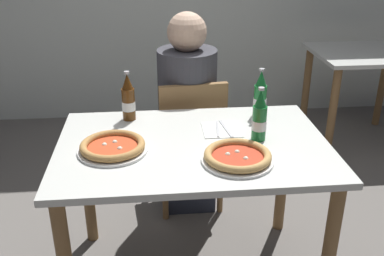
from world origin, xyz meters
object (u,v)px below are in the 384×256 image
object	(u,v)px
beer_bottle_left	(260,96)
napkin_with_cutlery	(222,129)
chair_behind_table	(190,138)
pizza_margherita_near	(238,157)
beer_bottle_center	(128,100)
dining_table_background	(364,71)
beer_bottle_right	(259,118)
pizza_marinara_far	(113,147)
dining_table_main	(193,165)
diner_seated	(187,119)

from	to	relation	value
beer_bottle_left	napkin_with_cutlery	world-z (taller)	beer_bottle_left
chair_behind_table	beer_bottle_left	bearing A→B (deg)	127.68
pizza_margherita_near	beer_bottle_left	world-z (taller)	beer_bottle_left
beer_bottle_center	dining_table_background	bearing A→B (deg)	32.76
beer_bottle_center	pizza_margherita_near	bearing A→B (deg)	-46.77
beer_bottle_right	napkin_with_cutlery	size ratio (longest dim) A/B	1.30
dining_table_background	pizza_marinara_far	size ratio (longest dim) A/B	2.68
pizza_marinara_far	napkin_with_cutlery	distance (m)	0.52
chair_behind_table	napkin_with_cutlery	size ratio (longest dim) A/B	4.47
beer_bottle_right	beer_bottle_center	bearing A→B (deg)	153.69
dining_table_background	dining_table_main	bearing A→B (deg)	-135.94
dining_table_main	napkin_with_cutlery	bearing A→B (deg)	39.67
beer_bottle_right	pizza_margherita_near	bearing A→B (deg)	-124.36
beer_bottle_left	pizza_margherita_near	bearing A→B (deg)	-113.33
dining_table_main	beer_bottle_left	xyz separation A→B (m)	(0.36, 0.28, 0.22)
dining_table_background	pizza_margherita_near	xyz separation A→B (m)	(-1.32, -1.62, 0.18)
beer_bottle_center	napkin_with_cutlery	bearing A→B (deg)	-21.58
dining_table_main	chair_behind_table	bearing A→B (deg)	86.28
diner_seated	pizza_margherita_near	size ratio (longest dim) A/B	4.07
dining_table_main	beer_bottle_right	world-z (taller)	beer_bottle_right
pizza_margherita_near	beer_bottle_right	xyz separation A→B (m)	(0.13, 0.19, 0.08)
chair_behind_table	beer_bottle_left	distance (m)	0.59
pizza_margherita_near	napkin_with_cutlery	size ratio (longest dim) A/B	1.56
diner_seated	chair_behind_table	bearing A→B (deg)	-80.78
chair_behind_table	dining_table_background	xyz separation A→B (m)	(1.45, 0.83, 0.11)
chair_behind_table	diner_seated	xyz separation A→B (m)	(-0.01, 0.05, 0.10)
diner_seated	pizza_margherita_near	xyz separation A→B (m)	(0.13, -0.84, 0.19)
dining_table_main	pizza_marinara_far	size ratio (longest dim) A/B	4.01
dining_table_main	beer_bottle_center	distance (m)	0.47
diner_seated	beer_bottle_center	bearing A→B (deg)	-131.37
chair_behind_table	beer_bottle_right	world-z (taller)	beer_bottle_right
diner_seated	beer_bottle_left	distance (m)	0.57
pizza_marinara_far	pizza_margherita_near	bearing A→B (deg)	-15.18
chair_behind_table	dining_table_background	distance (m)	1.67
dining_table_main	dining_table_background	world-z (taller)	same
pizza_margherita_near	beer_bottle_left	size ratio (longest dim) A/B	1.20
beer_bottle_left	napkin_with_cutlery	xyz separation A→B (m)	(-0.21, -0.16, -0.10)
dining_table_background	pizza_marinara_far	bearing A→B (deg)	-141.02
chair_behind_table	beer_bottle_left	size ratio (longest dim) A/B	3.44
beer_bottle_left	beer_bottle_right	distance (m)	0.28
pizza_marinara_far	beer_bottle_right	world-z (taller)	beer_bottle_right
beer_bottle_center	beer_bottle_right	world-z (taller)	same
pizza_margherita_near	beer_bottle_center	bearing A→B (deg)	133.23
dining_table_main	chair_behind_table	distance (m)	0.63
chair_behind_table	pizza_marinara_far	world-z (taller)	chair_behind_table
diner_seated	dining_table_background	xyz separation A→B (m)	(1.46, 0.78, 0.01)
pizza_margherita_near	beer_bottle_right	distance (m)	0.25
dining_table_background	beer_bottle_right	distance (m)	1.88
chair_behind_table	dining_table_background	world-z (taller)	chair_behind_table
diner_seated	beer_bottle_left	size ratio (longest dim) A/B	4.89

